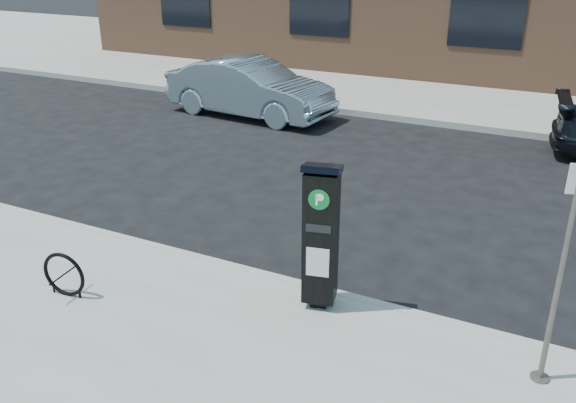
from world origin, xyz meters
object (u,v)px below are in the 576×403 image
Objects in this scene: parking_kiosk at (321,235)px; car_silver at (249,88)px; sign_pole at (560,278)px; bike_rack at (64,275)px.

car_silver is (-5.09, 7.21, -0.35)m from parking_kiosk.
sign_pole is 5.30m from bike_rack.
parking_kiosk is 2.43m from sign_pole.
sign_pole is at bearing -129.82° from car_silver.
parking_kiosk is 8.83m from car_silver.
car_silver is (-7.50, 7.45, -0.56)m from sign_pole.
sign_pole is 10.58m from car_silver.
sign_pole is 3.94× the size of bike_rack.
parking_kiosk is 0.41× the size of car_silver.
car_silver is (-2.34, 8.37, 0.27)m from bike_rack.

